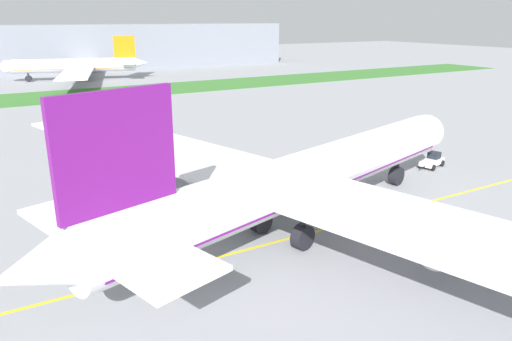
# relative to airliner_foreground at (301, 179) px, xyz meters

# --- Properties ---
(ground_plane) EXTENTS (600.00, 600.00, 0.00)m
(ground_plane) POSITION_rel_airliner_foreground_xyz_m (5.97, 0.72, -5.57)
(ground_plane) COLOR gray
(ground_plane) RESTS_ON ground
(apron_taxi_line) EXTENTS (280.00, 0.36, 0.01)m
(apron_taxi_line) POSITION_rel_airliner_foreground_xyz_m (5.97, -0.98, -5.57)
(apron_taxi_line) COLOR yellow
(apron_taxi_line) RESTS_ON ground
(grass_median_strip) EXTENTS (320.00, 24.00, 0.10)m
(grass_median_strip) POSITION_rel_airliner_foreground_xyz_m (5.97, 105.10, -5.52)
(grass_median_strip) COLOR #38722D
(grass_median_strip) RESTS_ON ground
(airliner_foreground) EXTENTS (56.82, 93.56, 16.41)m
(airliner_foreground) POSITION_rel_airliner_foreground_xyz_m (0.00, 0.00, 0.00)
(airliner_foreground) COLOR white
(airliner_foreground) RESTS_ON ground
(pushback_tug) EXTENTS (6.15, 3.26, 2.13)m
(pushback_tug) POSITION_rel_airliner_foreground_xyz_m (29.26, 8.50, -4.61)
(pushback_tug) COLOR white
(pushback_tug) RESTS_ON ground
(parked_airliner_far_centre) EXTENTS (46.74, 75.95, 14.66)m
(parked_airliner_far_centre) POSITION_rel_airliner_foreground_xyz_m (5.07, 139.36, -0.60)
(parked_airliner_far_centre) COLOR white
(parked_airliner_far_centre) RESTS_ON ground
(terminal_building) EXTENTS (137.61, 20.00, 18.00)m
(terminal_building) POSITION_rel_airliner_foreground_xyz_m (32.88, 172.67, 3.43)
(terminal_building) COLOR gray
(terminal_building) RESTS_ON ground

